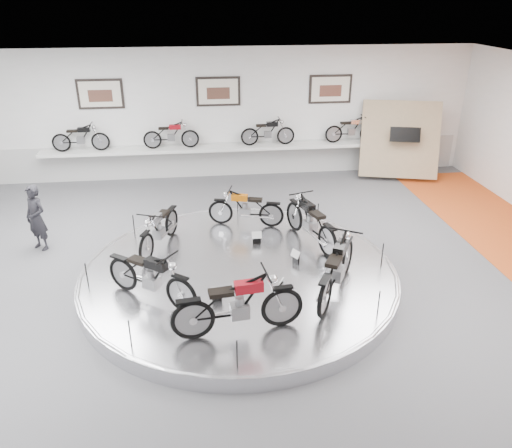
{
  "coord_description": "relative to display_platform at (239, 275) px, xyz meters",
  "views": [
    {
      "loc": [
        -0.72,
        -8.52,
        5.42
      ],
      "look_at": [
        0.39,
        0.6,
        1.16
      ],
      "focal_mm": 35.0,
      "sensor_mm": 36.0,
      "label": 1
    }
  ],
  "objects": [
    {
      "name": "dado_band",
      "position": [
        0.0,
        6.68,
        0.4
      ],
      "size": [
        15.68,
        0.04,
        1.1
      ],
      "primitive_type": "cube",
      "color": "#BCBCBA",
      "rests_on": "floor"
    },
    {
      "name": "display_platform",
      "position": [
        0.0,
        0.0,
        0.0
      ],
      "size": [
        6.4,
        6.4,
        0.3
      ],
      "primitive_type": "cylinder",
      "color": "silver",
      "rests_on": "floor"
    },
    {
      "name": "poster_left",
      "position": [
        -3.5,
        6.66,
        2.55
      ],
      "size": [
        1.35,
        0.06,
        0.88
      ],
      "primitive_type": "cube",
      "color": "silver",
      "rests_on": "wall_back"
    },
    {
      "name": "display_panel",
      "position": [
        5.6,
        5.8,
        1.1
      ],
      "size": [
        2.56,
        1.52,
        2.3
      ],
      "primitive_type": "cube",
      "rotation": [
        -0.35,
        0.0,
        -0.26
      ],
      "color": "tan",
      "rests_on": "floor"
    },
    {
      "name": "shelf_bike_d",
      "position": [
        4.2,
        6.4,
        1.27
      ],
      "size": [
        1.22,
        0.43,
        0.73
      ],
      "primitive_type": null,
      "color": "silver",
      "rests_on": "shelf"
    },
    {
      "name": "shelf_bike_a",
      "position": [
        -4.2,
        6.4,
        1.27
      ],
      "size": [
        1.22,
        0.43,
        0.73
      ],
      "primitive_type": null,
      "color": "black",
      "rests_on": "shelf"
    },
    {
      "name": "bike_f",
      "position": [
        1.71,
        -1.12,
        0.71
      ],
      "size": [
        1.55,
        1.99,
        1.12
      ],
      "primitive_type": null,
      "rotation": [
        0.0,
        0.0,
        7.32
      ],
      "color": "black",
      "rests_on": "display_platform"
    },
    {
      "name": "bike_a",
      "position": [
        1.69,
        1.01,
        0.68
      ],
      "size": [
        1.17,
        1.91,
        1.06
      ],
      "primitive_type": null,
      "rotation": [
        0.0,
        0.0,
        1.89
      ],
      "color": "black",
      "rests_on": "display_platform"
    },
    {
      "name": "bike_e",
      "position": [
        -0.19,
        -2.07,
        0.7
      ],
      "size": [
        1.94,
        0.88,
        1.1
      ],
      "primitive_type": null,
      "rotation": [
        0.0,
        0.0,
        6.4
      ],
      "color": "maroon",
      "rests_on": "display_platform"
    },
    {
      "name": "shelf_bike_c",
      "position": [
        1.5,
        6.4,
        1.27
      ],
      "size": [
        1.22,
        0.43,
        0.73
      ],
      "primitive_type": null,
      "color": "black",
      "rests_on": "shelf"
    },
    {
      "name": "platform_rim",
      "position": [
        0.0,
        0.0,
        0.12
      ],
      "size": [
        6.4,
        6.4,
        0.1
      ],
      "primitive_type": "torus",
      "color": "#B2B2BA",
      "rests_on": "display_platform"
    },
    {
      "name": "bike_c",
      "position": [
        -1.64,
        1.16,
        0.63
      ],
      "size": [
        1.14,
        1.74,
        0.97
      ],
      "primitive_type": null,
      "rotation": [
        0.0,
        0.0,
        4.34
      ],
      "color": "silver",
      "rests_on": "display_platform"
    },
    {
      "name": "bike_b",
      "position": [
        0.36,
        2.1,
        0.61
      ],
      "size": [
        1.64,
        0.94,
        0.91
      ],
      "primitive_type": null,
      "rotation": [
        0.0,
        0.0,
        2.88
      ],
      "color": "#BA5B08",
      "rests_on": "display_platform"
    },
    {
      "name": "ceiling",
      "position": [
        0.0,
        -0.3,
        3.85
      ],
      "size": [
        16.0,
        16.0,
        0.0
      ],
      "primitive_type": "plane",
      "rotation": [
        3.14,
        0.0,
        0.0
      ],
      "color": "white",
      "rests_on": "wall_back"
    },
    {
      "name": "shelf",
      "position": [
        0.0,
        6.4,
        0.85
      ],
      "size": [
        11.0,
        0.55,
        0.1
      ],
      "primitive_type": "cube",
      "color": "silver",
      "rests_on": "wall_back"
    },
    {
      "name": "poster_right",
      "position": [
        3.5,
        6.66,
        2.55
      ],
      "size": [
        1.35,
        0.06,
        0.88
      ],
      "primitive_type": "cube",
      "color": "silver",
      "rests_on": "wall_back"
    },
    {
      "name": "wall_back",
      "position": [
        0.0,
        6.7,
        1.85
      ],
      "size": [
        16.0,
        0.0,
        16.0
      ],
      "primitive_type": "plane",
      "rotation": [
        1.57,
        0.0,
        0.0
      ],
      "color": "white",
      "rests_on": "floor"
    },
    {
      "name": "visitor",
      "position": [
        -4.44,
        2.05,
        0.62
      ],
      "size": [
        0.68,
        0.63,
        1.55
      ],
      "primitive_type": "imported",
      "rotation": [
        0.0,
        0.0,
        -0.61
      ],
      "color": "black",
      "rests_on": "floor"
    },
    {
      "name": "bike_d",
      "position": [
        -1.67,
        -0.93,
        0.66
      ],
      "size": [
        1.75,
        1.54,
        1.02
      ],
      "primitive_type": null,
      "rotation": [
        0.0,
        0.0,
        5.63
      ],
      "color": "black",
      "rests_on": "display_platform"
    },
    {
      "name": "shelf_bike_b",
      "position": [
        -1.5,
        6.4,
        1.27
      ],
      "size": [
        1.22,
        0.43,
        0.73
      ],
      "primitive_type": null,
      "color": "maroon",
      "rests_on": "shelf"
    },
    {
      "name": "floor",
      "position": [
        0.0,
        -0.3,
        -0.15
      ],
      "size": [
        16.0,
        16.0,
        0.0
      ],
      "primitive_type": "plane",
      "color": "#555457",
      "rests_on": "ground"
    },
    {
      "name": "poster_center",
      "position": [
        0.0,
        6.66,
        2.55
      ],
      "size": [
        1.35,
        0.06,
        0.88
      ],
      "primitive_type": "cube",
      "color": "silver",
      "rests_on": "wall_back"
    }
  ]
}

